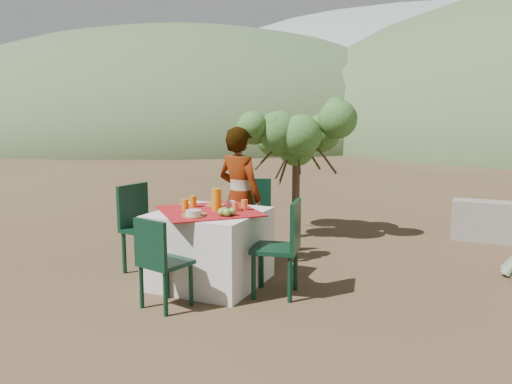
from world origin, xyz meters
TOP-DOWN VIEW (x-y plane):
  - ground at (0.00, 0.00)m, footprint 160.00×160.00m
  - table at (0.12, 0.31)m, footprint 1.30×1.30m
  - chair_far at (0.14, 1.34)m, footprint 0.56×0.56m
  - chair_near at (0.07, -0.49)m, footprint 0.46×0.46m
  - chair_left at (-0.77, 0.38)m, footprint 0.49×0.49m
  - chair_right at (0.94, 0.28)m, footprint 0.50×0.50m
  - person at (0.13, 1.00)m, footprint 0.66×0.52m
  - shrub_tree at (0.33, 2.57)m, footprint 1.44×1.42m
  - hill_near_left at (-18.00, 30.00)m, footprint 40.00×40.00m
  - hill_far_center at (-4.00, 52.00)m, footprint 60.00×60.00m
  - plate_far at (0.06, 0.56)m, footprint 0.20×0.20m
  - plate_near at (0.11, 0.04)m, footprint 0.24×0.24m
  - glass_far at (-0.12, 0.41)m, footprint 0.07×0.07m
  - glass_near at (-0.09, 0.20)m, footprint 0.07×0.07m
  - juice_pitcher at (0.19, 0.34)m, footprint 0.10×0.10m
  - bowl_plate at (0.15, -0.04)m, footprint 0.20×0.20m
  - white_bowl at (0.15, -0.04)m, footprint 0.15×0.15m
  - jar_left at (0.38, 0.38)m, footprint 0.06×0.06m
  - jar_right at (0.44, 0.47)m, footprint 0.07×0.07m
  - napkin_holder at (0.30, 0.45)m, footprint 0.07×0.05m
  - fruit_cluster at (0.41, 0.13)m, footprint 0.16×0.15m

SIDE VIEW (x-z plane):
  - ground at x=0.00m, z-range 0.00..0.00m
  - hill_near_left at x=-18.00m, z-range -8.00..8.00m
  - hill_far_center at x=-4.00m, z-range -12.00..12.00m
  - table at x=0.12m, z-range 0.00..0.76m
  - chair_near at x=0.07m, z-range 0.05..0.87m
  - chair_right at x=0.94m, z-range 0.05..0.97m
  - chair_far at x=0.14m, z-range 0.05..1.01m
  - chair_left at x=-0.77m, z-range 0.05..1.02m
  - bowl_plate at x=0.15m, z-range 0.76..0.77m
  - plate_far at x=0.06m, z-range 0.76..0.78m
  - plate_near at x=0.11m, z-range 0.76..0.78m
  - person at x=0.13m, z-range 0.00..1.59m
  - white_bowl at x=0.15m, z-range 0.77..0.83m
  - fruit_cluster at x=0.41m, z-range 0.76..0.84m
  - napkin_holder at x=0.30m, z-range 0.76..0.85m
  - jar_left at x=0.38m, z-range 0.76..0.85m
  - jar_right at x=0.44m, z-range 0.76..0.87m
  - glass_near at x=-0.09m, z-range 0.76..0.88m
  - glass_far at x=-0.12m, z-range 0.76..0.88m
  - juice_pitcher at x=0.19m, z-range 0.76..0.99m
  - shrub_tree at x=0.33m, z-range 0.49..2.19m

